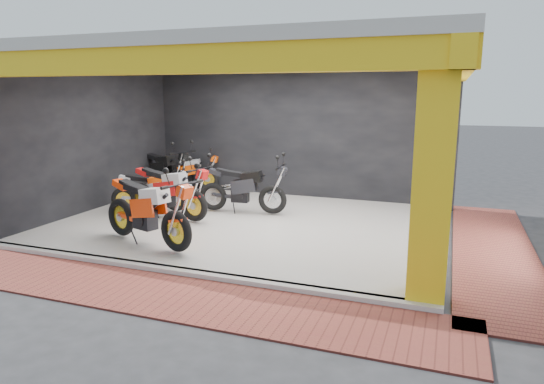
{
  "coord_description": "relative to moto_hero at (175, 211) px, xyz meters",
  "views": [
    {
      "loc": [
        3.94,
        -7.32,
        2.83
      ],
      "look_at": [
        0.66,
        1.52,
        0.9
      ],
      "focal_mm": 32.0,
      "sensor_mm": 36.0,
      "label": 1
    }
  ],
  "objects": [
    {
      "name": "ground",
      "position": [
        0.41,
        0.35,
        -0.85
      ],
      "size": [
        80.0,
        80.0,
        0.0
      ],
      "primitive_type": "plane",
      "color": "#2D2D30",
      "rests_on": "ground"
    },
    {
      "name": "showroom_floor",
      "position": [
        0.41,
        2.35,
        -0.8
      ],
      "size": [
        8.0,
        6.0,
        0.1
      ],
      "primitive_type": "cube",
      "color": "white",
      "rests_on": "ground"
    },
    {
      "name": "showroom_ceiling",
      "position": [
        0.41,
        2.35,
        2.75
      ],
      "size": [
        8.4,
        6.4,
        0.2
      ],
      "primitive_type": "cube",
      "color": "beige",
      "rests_on": "corner_column"
    },
    {
      "name": "back_wall",
      "position": [
        0.41,
        5.45,
        0.9
      ],
      "size": [
        8.2,
        0.2,
        3.5
      ],
      "primitive_type": "cube",
      "color": "black",
      "rests_on": "ground"
    },
    {
      "name": "left_wall",
      "position": [
        -3.69,
        2.35,
        0.9
      ],
      "size": [
        0.2,
        6.2,
        3.5
      ],
      "primitive_type": "cube",
      "color": "black",
      "rests_on": "ground"
    },
    {
      "name": "corner_column",
      "position": [
        4.16,
        -0.4,
        0.9
      ],
      "size": [
        0.5,
        0.5,
        3.5
      ],
      "primitive_type": "cube",
      "color": "yellow",
      "rests_on": "ground"
    },
    {
      "name": "header_beam_front",
      "position": [
        0.41,
        -0.65,
        2.45
      ],
      "size": [
        8.4,
        0.3,
        0.4
      ],
      "primitive_type": "cube",
      "color": "yellow",
      "rests_on": "corner_column"
    },
    {
      "name": "header_beam_right",
      "position": [
        4.41,
        2.35,
        2.45
      ],
      "size": [
        0.3,
        6.4,
        0.4
      ],
      "primitive_type": "cube",
      "color": "yellow",
      "rests_on": "corner_column"
    },
    {
      "name": "floor_kerb",
      "position": [
        0.41,
        -0.67,
        -0.8
      ],
      "size": [
        8.0,
        0.2,
        0.1
      ],
      "primitive_type": "cube",
      "color": "white",
      "rests_on": "ground"
    },
    {
      "name": "paver_front",
      "position": [
        0.41,
        -1.45,
        -0.83
      ],
      "size": [
        9.0,
        1.4,
        0.03
      ],
      "primitive_type": "cube",
      "color": "brown",
      "rests_on": "ground"
    },
    {
      "name": "paver_right",
      "position": [
        5.21,
        2.35,
        -0.83
      ],
      "size": [
        1.4,
        7.0,
        0.03
      ],
      "primitive_type": "cube",
      "color": "brown",
      "rests_on": "ground"
    },
    {
      "name": "moto_hero",
      "position": [
        0.0,
        0.0,
        0.0
      ],
      "size": [
        2.6,
        1.6,
        1.49
      ],
      "primitive_type": null,
      "rotation": [
        0.0,
        0.0,
        -0.31
      ],
      "color": "#FF3C0A",
      "rests_on": "showroom_floor"
    },
    {
      "name": "moto_row_a",
      "position": [
        -0.72,
        1.89,
        -0.04
      ],
      "size": [
        2.43,
        1.23,
        1.41
      ],
      "primitive_type": null,
      "rotation": [
        0.0,
        0.0,
        -0.17
      ],
      "color": "red",
      "rests_on": "showroom_floor"
    },
    {
      "name": "moto_row_b",
      "position": [
        0.62,
        3.11,
        -0.07
      ],
      "size": [
        2.28,
        1.06,
        1.35
      ],
      "primitive_type": null,
      "rotation": [
        0.0,
        0.0,
        0.11
      ],
      "color": "black",
      "rests_on": "showroom_floor"
    },
    {
      "name": "moto_row_c",
      "position": [
        -1.59,
        2.6,
        -0.17
      ],
      "size": [
        2.02,
        1.35,
        1.16
      ],
      "primitive_type": null,
      "rotation": [
        0.0,
        0.0,
        0.38
      ],
      "color": "#AFB1B7",
      "rests_on": "showroom_floor"
    },
    {
      "name": "moto_row_d",
      "position": [
        -2.44,
        4.14,
        -0.02
      ],
      "size": [
        2.52,
        1.58,
        1.44
      ],
      "primitive_type": null,
      "rotation": [
        0.0,
        0.0,
        -0.32
      ],
      "color": "black",
      "rests_on": "showroom_floor"
    },
    {
      "name": "moto_row_e",
      "position": [
        -2.08,
        5.14,
        -0.14
      ],
      "size": [
        2.09,
        1.18,
        1.2
      ],
      "primitive_type": null,
      "rotation": [
        0.0,
        0.0,
        0.24
      ],
      "color": "#F4500A",
      "rests_on": "showroom_floor"
    }
  ]
}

